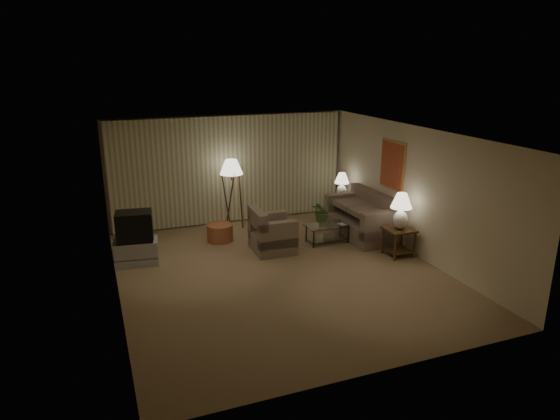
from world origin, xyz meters
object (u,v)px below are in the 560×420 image
object	(u,v)px
coffee_table	(327,231)
crt_tv	(134,226)
floor_lamp	(232,193)
tv_cabinet	(137,252)
sofa	(360,219)
side_table_far	(341,205)
side_table_near	(399,237)
vase	(321,223)
armchair	(273,234)
table_lamp_far	(342,183)
ottoman	(220,233)
table_lamp_near	(401,208)

from	to	relation	value
coffee_table	crt_tv	bearing A→B (deg)	176.14
floor_lamp	coffee_table	bearing A→B (deg)	-45.11
tv_cabinet	coffee_table	bearing A→B (deg)	3.89
sofa	side_table_far	size ratio (longest dim) A/B	3.17
sofa	floor_lamp	xyz separation A→B (m)	(-2.62, 1.63, 0.48)
side_table_near	coffee_table	size ratio (longest dim) A/B	0.60
side_table_near	crt_tv	distance (m)	5.43
sofa	floor_lamp	distance (m)	3.13
sofa	tv_cabinet	size ratio (longest dim) A/B	2.07
side_table_near	vase	xyz separation A→B (m)	(-1.20, 1.25, 0.07)
armchair	tv_cabinet	distance (m)	2.84
table_lamp_far	tv_cabinet	world-z (taller)	table_lamp_far
ottoman	side_table_far	bearing A→B (deg)	6.61
sofa	table_lamp_far	xyz separation A→B (m)	(0.15, 1.25, 0.57)
armchair	table_lamp_near	xyz separation A→B (m)	(2.38, -1.21, 0.68)
table_lamp_far	tv_cabinet	bearing A→B (deg)	-168.37
side_table_near	coffee_table	world-z (taller)	side_table_near
ottoman	vase	distance (m)	2.32
floor_lamp	vase	bearing A→B (deg)	-47.71
side_table_near	side_table_far	size ratio (longest dim) A/B	1.00
side_table_near	table_lamp_far	size ratio (longest dim) A/B	0.93
side_table_far	tv_cabinet	size ratio (longest dim) A/B	0.65
table_lamp_near	ottoman	distance (m)	4.06
armchair	coffee_table	bearing A→B (deg)	-86.57
crt_tv	vase	xyz separation A→B (m)	(4.00, -0.28, -0.32)
floor_lamp	tv_cabinet	bearing A→B (deg)	-149.16
vase	table_lamp_far	bearing A→B (deg)	48.31
table_lamp_near	ottoman	xyz separation A→B (m)	(-3.29, 2.22, -0.86)
side_table_near	side_table_far	world-z (taller)	same
ottoman	side_table_near	bearing A→B (deg)	-33.99
table_lamp_near	vase	size ratio (longest dim) A/B	5.53
coffee_table	crt_tv	world-z (taller)	crt_tv
tv_cabinet	crt_tv	xyz separation A→B (m)	(0.00, 0.00, 0.55)
armchair	coffee_table	world-z (taller)	armchair
armchair	vase	xyz separation A→B (m)	(1.18, 0.04, 0.11)
side_table_far	table_lamp_far	world-z (taller)	table_lamp_far
table_lamp_far	vase	size ratio (longest dim) A/B	4.63
sofa	table_lamp_far	bearing A→B (deg)	171.74
table_lamp_far	table_lamp_near	bearing A→B (deg)	-90.00
table_lamp_far	sofa	bearing A→B (deg)	-96.84
table_lamp_near	table_lamp_far	distance (m)	2.60
table_lamp_near	vase	bearing A→B (deg)	133.89
armchair	table_lamp_far	distance (m)	2.82
armchair	table_lamp_near	bearing A→B (deg)	-115.29
vase	table_lamp_near	bearing A→B (deg)	-46.11
sofa	ottoman	xyz separation A→B (m)	(-3.14, 0.87, -0.22)
coffee_table	crt_tv	size ratio (longest dim) A/B	1.31
sofa	crt_tv	bearing A→B (deg)	-93.46
floor_lamp	side_table_far	bearing A→B (deg)	-7.77
table_lamp_far	crt_tv	xyz separation A→B (m)	(-5.20, -1.07, -0.18)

